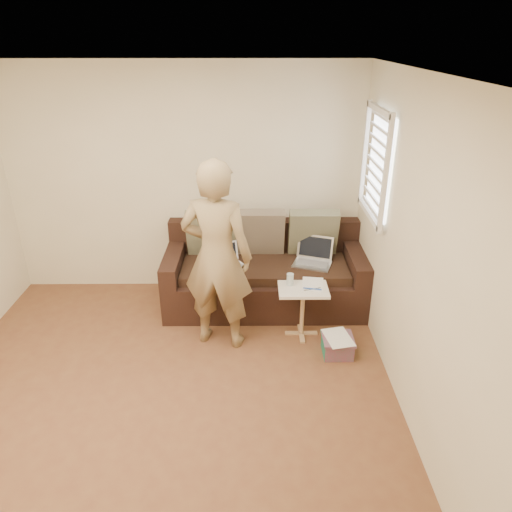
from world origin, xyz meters
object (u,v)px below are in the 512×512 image
laptop_silver (312,265)px  laptop_white (230,268)px  sofa (265,270)px  drinking_glass (290,279)px  person (217,257)px  striped_box (337,345)px  side_table (302,312)px

laptop_silver → laptop_white: laptop_silver is taller
sofa → laptop_silver: size_ratio=5.49×
laptop_white → drinking_glass: drinking_glass is taller
sofa → person: 1.01m
person → drinking_glass: person is taller
laptop_silver → drinking_glass: 0.57m
person → drinking_glass: size_ratio=15.68×
laptop_silver → drinking_glass: size_ratio=3.34×
laptop_white → striped_box: size_ratio=1.12×
laptop_silver → side_table: size_ratio=0.74×
laptop_silver → side_table: 0.64m
laptop_white → person: (-0.08, -0.60, 0.42)m
sofa → side_table: 0.74m
sofa → person: size_ratio=1.17×
side_table → striped_box: bearing=-46.6°
side_table → drinking_glass: bearing=149.6°
side_table → laptop_silver: bearing=75.0°
drinking_glass → side_table: bearing=-30.4°
laptop_white → person: bearing=-130.3°
sofa → person: person is taller
sofa → drinking_glass: sofa is taller
laptop_silver → laptop_white: (-0.91, -0.07, 0.00)m
person → drinking_glass: 0.80m
side_table → drinking_glass: 0.36m
sofa → side_table: sofa is taller
side_table → drinking_glass: size_ratio=4.53×
laptop_white → side_table: laptop_white is taller
laptop_silver → person: person is taller
person → side_table: person is taller
person → sofa: bearing=-109.7°
sofa → laptop_white: sofa is taller
laptop_silver → side_table: bearing=-85.4°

